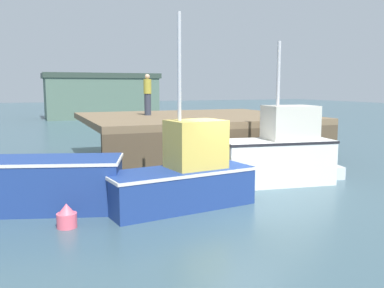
{
  "coord_description": "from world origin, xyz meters",
  "views": [
    {
      "loc": [
        -5.31,
        -9.93,
        3.16
      ],
      "look_at": [
        0.1,
        3.58,
        1.15
      ],
      "focal_mm": 38.95,
      "sensor_mm": 36.0,
      "label": 1
    }
  ],
  "objects_px": {
    "fishing_boat_near_left": "(36,181)",
    "dockworker": "(148,95)",
    "fishing_boat_near_right": "(184,176)",
    "rowboat": "(319,173)",
    "fishing_boat_mid": "(279,153)",
    "mooring_buoy_foreground": "(67,217)"
  },
  "relations": [
    {
      "from": "fishing_boat_near_right",
      "to": "fishing_boat_mid",
      "type": "distance_m",
      "value": 4.06
    },
    {
      "from": "fishing_boat_near_left",
      "to": "fishing_boat_near_right",
      "type": "relative_size",
      "value": 0.89
    },
    {
      "from": "fishing_boat_near_right",
      "to": "dockworker",
      "type": "height_order",
      "value": "fishing_boat_near_right"
    },
    {
      "from": "fishing_boat_near_right",
      "to": "fishing_boat_mid",
      "type": "bearing_deg",
      "value": 19.2
    },
    {
      "from": "fishing_boat_near_left",
      "to": "fishing_boat_near_right",
      "type": "distance_m",
      "value": 3.82
    },
    {
      "from": "rowboat",
      "to": "dockworker",
      "type": "bearing_deg",
      "value": 124.96
    },
    {
      "from": "fishing_boat_near_left",
      "to": "dockworker",
      "type": "bearing_deg",
      "value": 52.96
    },
    {
      "from": "fishing_boat_near_left",
      "to": "mooring_buoy_foreground",
      "type": "distance_m",
      "value": 1.9
    },
    {
      "from": "fishing_boat_near_right",
      "to": "rowboat",
      "type": "relative_size",
      "value": 2.91
    },
    {
      "from": "fishing_boat_mid",
      "to": "dockworker",
      "type": "bearing_deg",
      "value": 113.14
    },
    {
      "from": "fishing_boat_near_left",
      "to": "mooring_buoy_foreground",
      "type": "bearing_deg",
      "value": -71.1
    },
    {
      "from": "fishing_boat_near_right",
      "to": "mooring_buoy_foreground",
      "type": "distance_m",
      "value": 3.15
    },
    {
      "from": "rowboat",
      "to": "fishing_boat_mid",
      "type": "bearing_deg",
      "value": -179.43
    },
    {
      "from": "rowboat",
      "to": "dockworker",
      "type": "relative_size",
      "value": 0.97
    },
    {
      "from": "fishing_boat_mid",
      "to": "rowboat",
      "type": "bearing_deg",
      "value": 0.57
    },
    {
      "from": "fishing_boat_near_right",
      "to": "mooring_buoy_foreground",
      "type": "height_order",
      "value": "fishing_boat_near_right"
    },
    {
      "from": "fishing_boat_near_left",
      "to": "rowboat",
      "type": "relative_size",
      "value": 2.6
    },
    {
      "from": "fishing_boat_near_right",
      "to": "rowboat",
      "type": "xyz_separation_m",
      "value": [
        5.51,
        1.35,
        -0.61
      ]
    },
    {
      "from": "dockworker",
      "to": "mooring_buoy_foreground",
      "type": "height_order",
      "value": "dockworker"
    },
    {
      "from": "fishing_boat_mid",
      "to": "rowboat",
      "type": "height_order",
      "value": "fishing_boat_mid"
    },
    {
      "from": "mooring_buoy_foreground",
      "to": "dockworker",
      "type": "bearing_deg",
      "value": 62.53
    },
    {
      "from": "fishing_boat_near_right",
      "to": "dockworker",
      "type": "bearing_deg",
      "value": 81.12
    }
  ]
}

